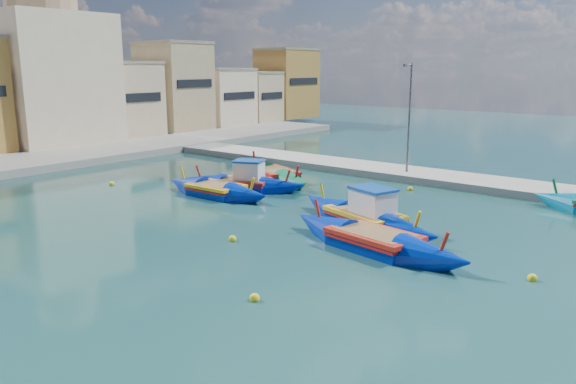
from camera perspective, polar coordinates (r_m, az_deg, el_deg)
ground at (r=23.14m, az=5.49°, el=-7.14°), size 160.00×160.00×0.00m
east_quay at (r=38.92m, az=20.17°, el=0.68°), size 4.00×70.00×0.50m
north_townhouses at (r=57.00m, az=-25.68°, el=8.62°), size 83.20×7.87×10.19m
church_block at (r=59.02m, az=-23.34°, el=12.26°), size 10.00×10.00×19.10m
quay_street_lamp at (r=40.09m, az=12.17°, el=7.42°), size 1.18×0.16×8.00m
luzzu_turquoise_cabin at (r=28.33m, az=7.84°, el=-2.67°), size 4.99×10.00×3.15m
luzzu_blue_cabin at (r=36.20m, az=-4.61°, el=0.77°), size 5.21×8.67×3.02m
luzzu_cyan_mid at (r=39.26m, az=-1.42°, el=1.63°), size 5.87×9.54×2.79m
luzzu_green at (r=34.75m, az=-7.33°, el=0.05°), size 2.34×8.31×2.60m
luzzu_blue_south at (r=24.87m, az=8.71°, el=-5.09°), size 3.76×9.94×2.80m
mooring_buoys at (r=27.36m, az=-4.04°, el=-3.79°), size 23.12×27.44×0.36m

